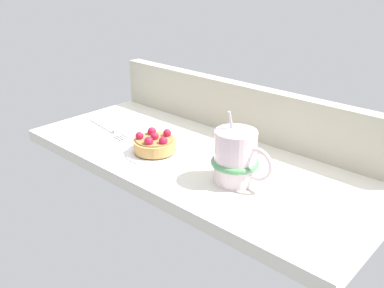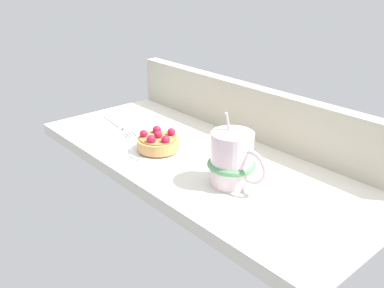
{
  "view_description": "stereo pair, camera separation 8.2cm",
  "coord_description": "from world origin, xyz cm",
  "px_view_note": "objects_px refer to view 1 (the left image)",
  "views": [
    {
      "loc": [
        54.0,
        -60.49,
        37.75
      ],
      "look_at": [
        2.95,
        -4.89,
        4.82
      ],
      "focal_mm": 39.58,
      "sensor_mm": 36.0,
      "label": 1
    },
    {
      "loc": [
        59.75,
        -54.61,
        37.75
      ],
      "look_at": [
        2.95,
        -4.89,
        4.82
      ],
      "focal_mm": 39.58,
      "sensor_mm": 36.0,
      "label": 2
    }
  ],
  "objects_px": {
    "dessert_plate": "(155,152)",
    "coffee_mug": "(236,158)",
    "raspberry_tart": "(155,143)",
    "dessert_fork": "(107,129)"
  },
  "relations": [
    {
      "from": "coffee_mug",
      "to": "dessert_fork",
      "type": "bearing_deg",
      "value": -179.79
    },
    {
      "from": "raspberry_tart",
      "to": "coffee_mug",
      "type": "relative_size",
      "value": 0.68
    },
    {
      "from": "dessert_plate",
      "to": "coffee_mug",
      "type": "height_order",
      "value": "coffee_mug"
    },
    {
      "from": "dessert_plate",
      "to": "coffee_mug",
      "type": "relative_size",
      "value": 0.93
    },
    {
      "from": "dessert_plate",
      "to": "raspberry_tart",
      "type": "distance_m",
      "value": 0.02
    },
    {
      "from": "raspberry_tart",
      "to": "dessert_fork",
      "type": "distance_m",
      "value": 0.19
    },
    {
      "from": "raspberry_tart",
      "to": "dessert_fork",
      "type": "bearing_deg",
      "value": 175.38
    },
    {
      "from": "coffee_mug",
      "to": "dessert_fork",
      "type": "distance_m",
      "value": 0.39
    },
    {
      "from": "raspberry_tart",
      "to": "dessert_fork",
      "type": "height_order",
      "value": "raspberry_tart"
    },
    {
      "from": "dessert_plate",
      "to": "raspberry_tart",
      "type": "bearing_deg",
      "value": -94.24
    }
  ]
}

